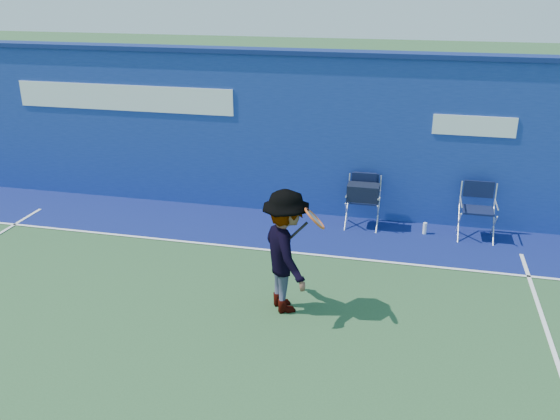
% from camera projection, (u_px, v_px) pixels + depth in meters
% --- Properties ---
extents(ground, '(80.00, 80.00, 0.00)m').
position_uv_depth(ground, '(174.00, 359.00, 7.16)').
color(ground, '#2A502C').
rests_on(ground, ground).
extents(stadium_wall, '(24.00, 0.50, 3.08)m').
position_uv_depth(stadium_wall, '(275.00, 131.00, 11.29)').
color(stadium_wall, navy).
rests_on(stadium_wall, ground).
extents(out_of_bounds_strip, '(24.00, 1.80, 0.01)m').
position_uv_depth(out_of_bounds_strip, '(261.00, 228.00, 10.87)').
color(out_of_bounds_strip, '#0D1857').
rests_on(out_of_bounds_strip, ground).
extents(court_lines, '(24.00, 12.00, 0.01)m').
position_uv_depth(court_lines, '(192.00, 331.00, 7.69)').
color(court_lines, white).
rests_on(court_lines, out_of_bounds_strip).
extents(directors_chair_left, '(0.57, 0.53, 0.96)m').
position_uv_depth(directors_chair_left, '(363.00, 206.00, 10.80)').
color(directors_chair_left, silver).
rests_on(directors_chair_left, ground).
extents(directors_chair_right, '(0.59, 0.53, 0.98)m').
position_uv_depth(directors_chair_right, '(476.00, 222.00, 10.35)').
color(directors_chair_right, silver).
rests_on(directors_chair_right, ground).
extents(water_bottle, '(0.07, 0.07, 0.22)m').
position_uv_depth(water_bottle, '(425.00, 228.00, 10.58)').
color(water_bottle, white).
rests_on(water_bottle, ground).
extents(tennis_player, '(1.16, 1.29, 1.73)m').
position_uv_depth(tennis_player, '(286.00, 252.00, 7.94)').
color(tennis_player, '#EA4738').
rests_on(tennis_player, ground).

